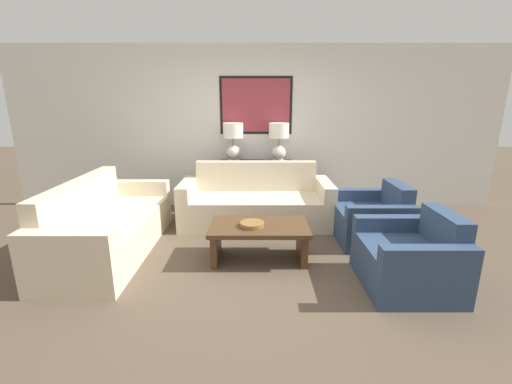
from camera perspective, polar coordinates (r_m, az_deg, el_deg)
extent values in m
plane|color=brown|center=(3.88, -0.14, -12.42)|extent=(20.00, 20.00, 0.00)
cube|color=silver|center=(5.83, -0.13, 10.54)|extent=(8.15, 0.10, 2.65)
cube|color=black|center=(5.75, -0.13, 14.22)|extent=(1.18, 0.01, 0.92)
cube|color=#9E3842|center=(5.75, -0.13, 14.22)|extent=(1.10, 0.02, 0.84)
cube|color=black|center=(5.72, -0.12, 1.11)|extent=(1.20, 0.37, 0.81)
cylinder|color=silver|center=(5.64, -3.88, 5.25)|extent=(0.20, 0.20, 0.02)
sphere|color=silver|center=(5.62, -3.91, 6.55)|extent=(0.23, 0.23, 0.23)
cylinder|color=#8C7A51|center=(5.60, -3.94, 8.37)|extent=(0.02, 0.02, 0.12)
cylinder|color=white|center=(5.58, -3.97, 10.21)|extent=(0.32, 0.32, 0.24)
cylinder|color=silver|center=(5.64, 3.63, 5.25)|extent=(0.20, 0.20, 0.02)
sphere|color=silver|center=(5.62, 3.65, 6.56)|extent=(0.23, 0.23, 0.23)
cylinder|color=#8C7A51|center=(5.59, 3.69, 8.38)|extent=(0.02, 0.02, 0.12)
cylinder|color=white|center=(5.58, 3.72, 10.21)|extent=(0.32, 0.32, 0.24)
cube|color=beige|center=(4.98, -0.13, -3.33)|extent=(1.83, 0.71, 0.43)
cube|color=beige|center=(5.35, -0.13, 0.48)|extent=(1.83, 0.18, 0.88)
cube|color=beige|center=(5.14, -11.40, -1.80)|extent=(0.18, 0.89, 0.65)
cube|color=beige|center=(5.14, 11.14, -1.79)|extent=(0.18, 0.89, 0.65)
cube|color=beige|center=(4.50, -21.79, -6.58)|extent=(0.71, 1.83, 0.43)
cube|color=beige|center=(4.61, -27.21, -3.71)|extent=(0.18, 1.83, 0.88)
cube|color=beige|center=(3.66, -29.00, -10.59)|extent=(0.89, 0.18, 0.65)
cube|color=beige|center=(5.38, -18.98, -1.56)|extent=(0.89, 0.18, 0.65)
cube|color=#4C331E|center=(3.90, 0.37, -5.82)|extent=(1.12, 0.64, 0.05)
cube|color=#4C331E|center=(4.01, -6.81, -8.62)|extent=(0.07, 0.51, 0.37)
cube|color=#4C331E|center=(4.02, 7.52, -8.60)|extent=(0.07, 0.51, 0.37)
cylinder|color=olive|center=(3.83, -0.78, -5.42)|extent=(0.27, 0.27, 0.05)
cube|color=navy|center=(4.71, 17.14, -5.18)|extent=(0.66, 0.65, 0.43)
cube|color=navy|center=(4.80, 22.11, -3.15)|extent=(0.18, 0.65, 0.76)
cube|color=navy|center=(5.07, 16.90, -2.76)|extent=(0.84, 0.14, 0.59)
cube|color=navy|center=(4.36, 19.86, -5.95)|extent=(0.84, 0.14, 0.59)
cube|color=navy|center=(3.72, 22.26, -11.21)|extent=(0.66, 0.65, 0.43)
cube|color=navy|center=(3.84, 28.39, -8.43)|extent=(0.18, 0.65, 0.76)
cube|color=navy|center=(4.06, 21.48, -7.69)|extent=(0.84, 0.14, 0.59)
cube|color=navy|center=(3.41, 26.34, -12.74)|extent=(0.84, 0.14, 0.59)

